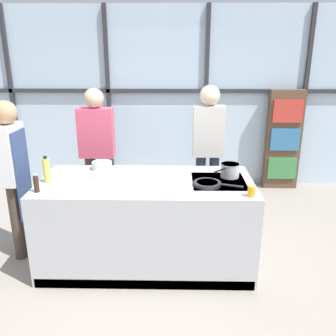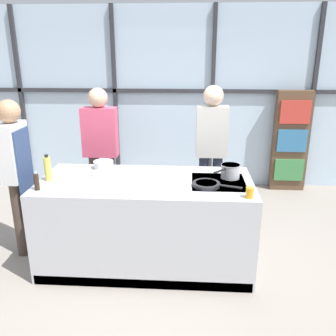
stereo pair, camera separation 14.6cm
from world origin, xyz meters
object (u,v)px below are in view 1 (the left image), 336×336
(juice_glass_near, at_px, (251,191))
(mixing_bowl, at_px, (102,165))
(spectator_center_left, at_px, (208,144))
(saucepan, at_px, (230,170))
(pepper_grinder, at_px, (36,184))
(spectator_far_left, at_px, (97,147))
(frying_pan, at_px, (208,184))
(oil_bottle, at_px, (47,170))
(white_plate, at_px, (101,174))
(chef, at_px, (14,169))

(juice_glass_near, bearing_deg, mixing_bowl, 153.17)
(spectator_center_left, height_order, juice_glass_near, spectator_center_left)
(saucepan, distance_m, mixing_bowl, 1.37)
(pepper_grinder, height_order, juice_glass_near, pepper_grinder)
(spectator_center_left, bearing_deg, pepper_grinder, 38.73)
(spectator_far_left, distance_m, pepper_grinder, 1.36)
(frying_pan, relative_size, pepper_grinder, 2.57)
(oil_bottle, bearing_deg, spectator_center_left, 33.18)
(white_plate, xyz_separation_m, mixing_bowl, (-0.02, 0.19, 0.04))
(saucepan, relative_size, mixing_bowl, 1.38)
(spectator_far_left, bearing_deg, spectator_center_left, -180.00)
(spectator_far_left, relative_size, juice_glass_near, 17.81)
(chef, relative_size, white_plate, 7.07)
(spectator_far_left, height_order, juice_glass_near, spectator_far_left)
(frying_pan, height_order, oil_bottle, oil_bottle)
(spectator_far_left, xyz_separation_m, oil_bottle, (-0.26, -1.08, 0.06))
(saucepan, distance_m, pepper_grinder, 1.86)
(pepper_grinder, bearing_deg, spectator_far_left, 78.66)
(white_plate, bearing_deg, juice_glass_near, -20.91)
(frying_pan, relative_size, saucepan, 1.55)
(juice_glass_near, bearing_deg, frying_pan, 144.45)
(saucepan, bearing_deg, frying_pan, -133.83)
(mixing_bowl, bearing_deg, spectator_far_left, 106.19)
(spectator_center_left, height_order, pepper_grinder, spectator_center_left)
(white_plate, xyz_separation_m, oil_bottle, (-0.47, -0.23, 0.12))
(oil_bottle, height_order, pepper_grinder, oil_bottle)
(chef, bearing_deg, oil_bottle, 64.95)
(saucepan, xyz_separation_m, white_plate, (-1.33, 0.05, -0.07))
(frying_pan, bearing_deg, spectator_far_left, 138.57)
(frying_pan, distance_m, white_plate, 1.13)
(mixing_bowl, bearing_deg, pepper_grinder, -124.27)
(chef, distance_m, white_plate, 0.89)
(saucepan, height_order, juice_glass_near, saucepan)
(frying_pan, bearing_deg, pepper_grinder, -173.11)
(pepper_grinder, bearing_deg, mixing_bowl, 55.73)
(frying_pan, bearing_deg, white_plate, 164.74)
(chef, distance_m, spectator_far_left, 1.12)
(chef, relative_size, saucepan, 5.67)
(frying_pan, relative_size, white_plate, 1.93)
(chef, distance_m, saucepan, 2.21)
(chef, height_order, spectator_far_left, spectator_far_left)
(oil_bottle, bearing_deg, chef, 154.95)
(white_plate, height_order, juice_glass_near, juice_glass_near)
(spectator_center_left, distance_m, saucepan, 0.91)
(spectator_far_left, xyz_separation_m, juice_glass_near, (1.66, -1.40, -0.02))
(oil_bottle, bearing_deg, spectator_far_left, 76.60)
(spectator_center_left, xyz_separation_m, pepper_grinder, (-1.67, -1.34, -0.03))
(chef, bearing_deg, juice_glass_near, 77.60)
(saucepan, height_order, white_plate, saucepan)
(chef, xyz_separation_m, saucepan, (2.21, -0.01, 0.01))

